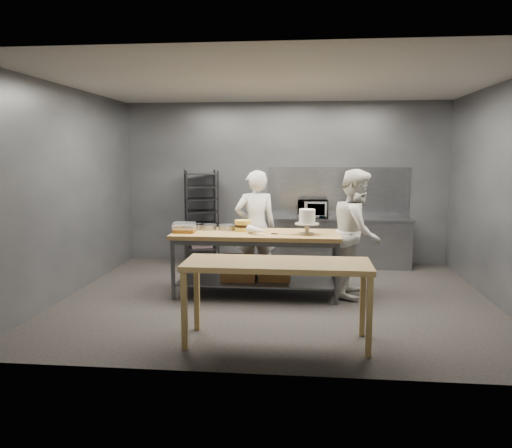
{
  "coord_description": "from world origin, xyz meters",
  "views": [
    {
      "loc": [
        0.41,
        -6.91,
        2.05
      ],
      "look_at": [
        -0.3,
        0.12,
        1.05
      ],
      "focal_mm": 35.0,
      "sensor_mm": 36.0,
      "label": 1
    }
  ],
  "objects": [
    {
      "name": "frosted_cake_stand",
      "position": [
        0.43,
        0.07,
        1.14
      ],
      "size": [
        0.34,
        0.34,
        0.36
      ],
      "color": "#AFA48C",
      "rests_on": "work_table"
    },
    {
      "name": "back_counter",
      "position": [
        1.0,
        2.18,
        0.45
      ],
      "size": [
        2.6,
        0.6,
        0.9
      ],
      "color": "slate",
      "rests_on": "ground"
    },
    {
      "name": "chef_behind",
      "position": [
        -0.38,
        0.83,
        0.9
      ],
      "size": [
        0.74,
        0.58,
        1.8
      ],
      "primitive_type": "imported",
      "rotation": [
        0.0,
        0.0,
        3.4
      ],
      "color": "silver",
      "rests_on": "ground"
    },
    {
      "name": "back_wall",
      "position": [
        0.0,
        2.5,
        1.5
      ],
      "size": [
        6.0,
        0.04,
        3.0
      ],
      "primitive_type": "cube",
      "color": "#4C4F54",
      "rests_on": "ground"
    },
    {
      "name": "layer_cake",
      "position": [
        -0.51,
        0.29,
        1.0
      ],
      "size": [
        0.24,
        0.24,
        0.16
      ],
      "color": "gold",
      "rests_on": "work_table"
    },
    {
      "name": "speed_rack",
      "position": [
        -1.52,
        2.1,
        0.86
      ],
      "size": [
        0.76,
        0.79,
        1.75
      ],
      "color": "black",
      "rests_on": "ground"
    },
    {
      "name": "splashback_panel",
      "position": [
        1.0,
        2.48,
        1.35
      ],
      "size": [
        2.6,
        0.02,
        0.9
      ],
      "primitive_type": "cube",
      "color": "slate",
      "rests_on": "back_counter"
    },
    {
      "name": "chef_right",
      "position": [
        1.14,
        0.32,
        0.92
      ],
      "size": [
        0.85,
        1.01,
        1.83
      ],
      "primitive_type": "imported",
      "rotation": [
        0.0,
        0.0,
        1.38
      ],
      "color": "silver",
      "rests_on": "ground"
    },
    {
      "name": "microwave",
      "position": [
        0.53,
        2.18,
        1.05
      ],
      "size": [
        0.54,
        0.37,
        0.3
      ],
      "primitive_type": "imported",
      "color": "black",
      "rests_on": "back_counter"
    },
    {
      "name": "ground",
      "position": [
        0.0,
        0.0,
        0.0
      ],
      "size": [
        6.0,
        6.0,
        0.0
      ],
      "primitive_type": "plane",
      "color": "black",
      "rests_on": "ground"
    },
    {
      "name": "offset_spatula",
      "position": [
        0.06,
        0.02,
        0.93
      ],
      "size": [
        0.36,
        0.02,
        0.02
      ],
      "color": "slate",
      "rests_on": "work_table"
    },
    {
      "name": "near_counter",
      "position": [
        0.11,
        -1.68,
        0.81
      ],
      "size": [
        2.0,
        0.7,
        0.9
      ],
      "color": "olive",
      "rests_on": "ground"
    },
    {
      "name": "cake_pans",
      "position": [
        -1.1,
        0.37,
        0.96
      ],
      "size": [
        0.81,
        0.35,
        0.07
      ],
      "color": "gray",
      "rests_on": "work_table"
    },
    {
      "name": "work_table",
      "position": [
        -0.31,
        0.18,
        0.57
      ],
      "size": [
        2.4,
        0.9,
        0.92
      ],
      "color": "olive",
      "rests_on": "ground"
    },
    {
      "name": "pastry_clamshells",
      "position": [
        -1.37,
        0.17,
        0.98
      ],
      "size": [
        0.38,
        0.48,
        0.11
      ],
      "color": "#90571C",
      "rests_on": "work_table"
    },
    {
      "name": "piping_bag",
      "position": [
        -0.26,
        -0.03,
        0.98
      ],
      "size": [
        0.35,
        0.36,
        0.12
      ],
      "primitive_type": "cone",
      "rotation": [
        1.57,
        0.0,
        0.77
      ],
      "color": "white",
      "rests_on": "work_table"
    }
  ]
}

